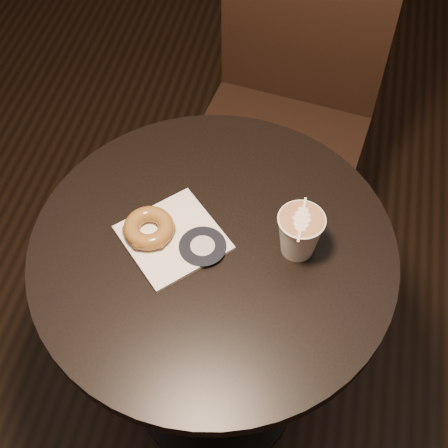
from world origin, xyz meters
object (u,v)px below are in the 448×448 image
object	(u,v)px
cafe_table	(214,297)
pastry_bag	(173,238)
chair	(290,89)
latte_cup	(299,234)
doughnut	(149,228)

from	to	relation	value
cafe_table	pastry_bag	distance (m)	0.22
chair	latte_cup	xyz separation A→B (m)	(0.09, -0.58, 0.18)
chair	latte_cup	world-z (taller)	chair
chair	pastry_bag	world-z (taller)	chair
chair	pastry_bag	bearing A→B (deg)	-95.84
pastry_bag	latte_cup	size ratio (longest dim) A/B	1.77
cafe_table	doughnut	distance (m)	0.25
chair	doughnut	xyz separation A→B (m)	(-0.19, -0.61, 0.16)
chair	latte_cup	bearing A→B (deg)	-73.72
pastry_bag	cafe_table	bearing A→B (deg)	-45.65
pastry_bag	latte_cup	world-z (taller)	latte_cup
pastry_bag	latte_cup	bearing A→B (deg)	-39.12
cafe_table	pastry_bag	size ratio (longest dim) A/B	4.39
cafe_table	latte_cup	distance (m)	0.29
doughnut	latte_cup	distance (m)	0.28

